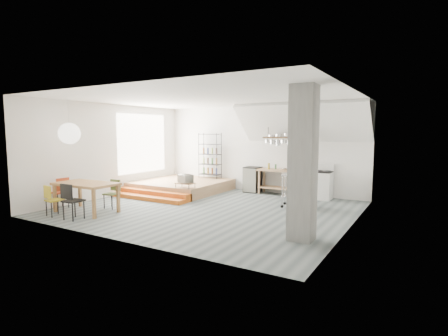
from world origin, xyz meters
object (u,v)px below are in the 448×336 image
Objects in this scene: stove at (322,185)px; dining_table at (86,186)px; mini_fridge at (253,179)px; rolling_cart at (299,186)px.

stove is 7.41m from dining_table.
mini_fridge is at bearing 179.04° from stove.
stove is at bearing 44.09° from dining_table.
stove is 1.07× the size of rolling_cart.
dining_table is 6.13m from rolling_cart.
dining_table is 1.62× the size of rolling_cart.
dining_table is (-5.19, -5.29, 0.27)m from stove.
mini_fridge is at bearing 62.76° from dining_table.
mini_fridge is (-2.61, 0.04, -0.01)m from stove.
stove reaches higher than dining_table.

